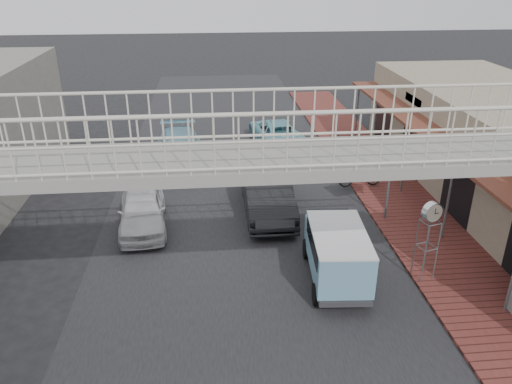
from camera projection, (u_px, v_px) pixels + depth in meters
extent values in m
plane|color=black|center=(245.00, 266.00, 15.82)|extent=(120.00, 120.00, 0.00)
cube|color=black|center=(245.00, 266.00, 15.82)|extent=(10.00, 60.00, 0.01)
cube|color=brown|center=(409.00, 213.00, 19.07)|extent=(3.00, 40.00, 0.10)
cube|color=brown|center=(439.00, 133.00, 18.90)|extent=(1.80, 18.00, 0.12)
cube|color=silver|center=(414.00, 100.00, 21.93)|extent=(0.08, 2.60, 0.90)
cube|color=#B21914|center=(491.00, 150.00, 16.05)|extent=(0.08, 2.20, 0.80)
cube|color=gray|center=(258.00, 160.00, 10.07)|extent=(14.00, 2.00, 0.24)
cube|color=beige|center=(254.00, 115.00, 10.66)|extent=(14.00, 0.08, 1.10)
cube|color=beige|center=(263.00, 144.00, 8.94)|extent=(14.00, 0.08, 1.10)
imported|color=silver|center=(142.00, 210.00, 17.94)|extent=(2.01, 4.19, 1.38)
imported|color=black|center=(267.00, 192.00, 19.00)|extent=(1.74, 4.97, 1.64)
imported|color=#72B8C6|center=(276.00, 132.00, 26.46)|extent=(2.77, 4.94, 1.30)
imported|color=#6CA7BC|center=(180.00, 149.00, 23.61)|extent=(2.48, 5.32, 1.50)
cylinder|color=black|center=(307.00, 249.00, 16.19)|extent=(0.26, 0.65, 0.64)
cylinder|color=black|center=(350.00, 248.00, 16.22)|extent=(0.26, 0.65, 0.64)
cylinder|color=black|center=(317.00, 294.00, 13.96)|extent=(0.26, 0.65, 0.64)
cylinder|color=black|center=(367.00, 293.00, 13.99)|extent=(0.26, 0.65, 0.64)
cube|color=#6FA4C1|center=(338.00, 253.00, 14.53)|extent=(1.75, 3.02, 1.23)
cube|color=#6FA4C1|center=(329.00, 231.00, 16.15)|extent=(1.53, 0.92, 0.82)
cube|color=black|center=(339.00, 243.00, 14.39)|extent=(1.75, 2.47, 0.45)
cube|color=silver|center=(340.00, 234.00, 14.26)|extent=(1.77, 3.02, 0.05)
imported|color=black|center=(360.00, 175.00, 21.12)|extent=(1.91, 0.80, 0.98)
imported|color=black|center=(343.00, 143.00, 24.87)|extent=(1.77, 1.21, 1.04)
cylinder|color=#59595B|center=(415.00, 247.00, 14.90)|extent=(0.04, 0.04, 1.87)
cylinder|color=#59595B|center=(427.00, 244.00, 15.05)|extent=(0.04, 0.04, 1.87)
cylinder|color=#59595B|center=(425.00, 254.00, 14.52)|extent=(0.04, 0.04, 1.87)
cylinder|color=#59595B|center=(437.00, 252.00, 14.67)|extent=(0.04, 0.04, 1.87)
cylinder|color=silver|center=(432.00, 212.00, 14.27)|extent=(0.64, 0.37, 0.60)
cylinder|color=beige|center=(435.00, 214.00, 14.17)|extent=(0.52, 0.16, 0.53)
cylinder|color=beige|center=(430.00, 210.00, 14.36)|extent=(0.52, 0.16, 0.53)
cylinder|color=#59595B|center=(389.00, 185.00, 18.09)|extent=(0.09, 0.09, 2.66)
cube|color=black|center=(392.00, 161.00, 17.66)|extent=(1.07, 0.38, 0.83)
cone|color=black|center=(410.00, 158.00, 17.93)|extent=(0.82, 1.13, 1.01)
cube|color=white|center=(391.00, 162.00, 17.64)|extent=(0.70, 0.22, 0.55)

